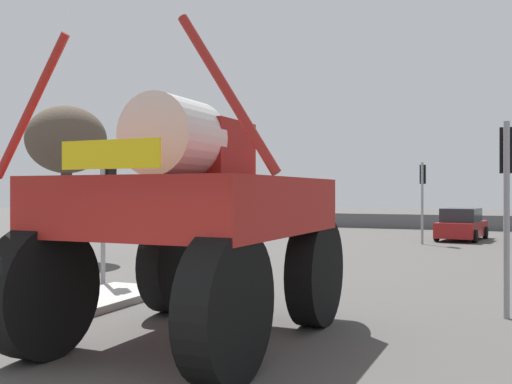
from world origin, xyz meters
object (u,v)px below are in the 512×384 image
at_px(traffic_signal_near_left, 107,186).
at_px(oversize_sprayer, 193,219).
at_px(bare_tree_left, 66,141).
at_px(sedan_ahead, 462,225).
at_px(traffic_signal_near_right, 506,175).
at_px(traffic_signal_far_left, 423,185).

bearing_deg(traffic_signal_near_left, oversize_sprayer, -40.30).
bearing_deg(bare_tree_left, traffic_signal_near_left, -41.32).
distance_m(sedan_ahead, traffic_signal_near_left, 19.30).
xyz_separation_m(oversize_sprayer, traffic_signal_near_right, (4.52, 3.72, 0.74)).
xyz_separation_m(traffic_signal_near_left, traffic_signal_near_right, (8.91, -0.00, 0.18)).
bearing_deg(traffic_signal_near_right, bare_tree_left, 162.64).
distance_m(traffic_signal_near_left, traffic_signal_near_right, 8.91).
height_order(oversize_sprayer, traffic_signal_near_right, oversize_sprayer).
xyz_separation_m(oversize_sprayer, sedan_ahead, (2.75, 21.57, -1.17)).
bearing_deg(traffic_signal_near_right, sedan_ahead, 95.65).
xyz_separation_m(traffic_signal_near_left, bare_tree_left, (-4.91, 4.31, 1.59)).
relative_size(traffic_signal_near_left, bare_tree_left, 0.64).
bearing_deg(sedan_ahead, bare_tree_left, 146.49).
relative_size(oversize_sprayer, sedan_ahead, 1.24).
bearing_deg(sedan_ahead, traffic_signal_near_left, 166.37).
xyz_separation_m(sedan_ahead, traffic_signal_near_right, (1.77, -17.84, 1.91)).
relative_size(traffic_signal_near_left, traffic_signal_near_right, 0.93).
height_order(traffic_signal_near_left, traffic_signal_far_left, traffic_signal_far_left).
relative_size(oversize_sprayer, traffic_signal_near_left, 1.60).
height_order(oversize_sprayer, traffic_signal_far_left, oversize_sprayer).
bearing_deg(traffic_signal_far_left, traffic_signal_near_left, -110.76).
bearing_deg(bare_tree_left, sedan_ahead, 48.29).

